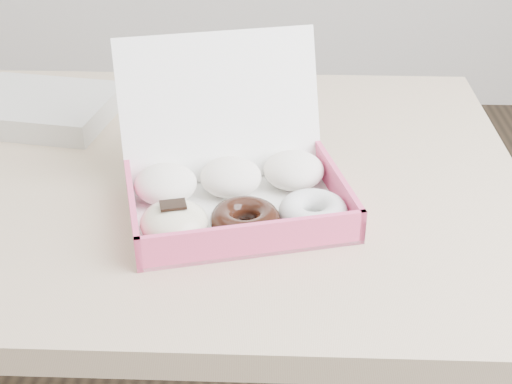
{
  "coord_description": "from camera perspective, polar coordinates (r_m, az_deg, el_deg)",
  "views": [
    {
      "loc": [
        0.24,
        -0.95,
        1.27
      ],
      "look_at": [
        0.2,
        -0.12,
        0.78
      ],
      "focal_mm": 50.0,
      "sensor_mm": 36.0,
      "label": 1
    }
  ],
  "objects": [
    {
      "name": "donut_box",
      "position": [
        0.98,
        -1.85,
        0.45
      ],
      "size": [
        0.35,
        0.34,
        0.21
      ],
      "rotation": [
        0.0,
        0.0,
        0.25
      ],
      "color": "white",
      "rests_on": "table"
    },
    {
      "name": "newspapers",
      "position": [
        1.3,
        -16.9,
        6.46
      ],
      "size": [
        0.27,
        0.23,
        0.04
      ],
      "primitive_type": "cube",
      "rotation": [
        0.0,
        0.0,
        -0.16
      ],
      "color": "silver",
      "rests_on": "table"
    },
    {
      "name": "table",
      "position": [
        1.15,
        -9.96,
        -1.49
      ],
      "size": [
        1.2,
        0.8,
        0.75
      ],
      "color": "tan",
      "rests_on": "ground"
    }
  ]
}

